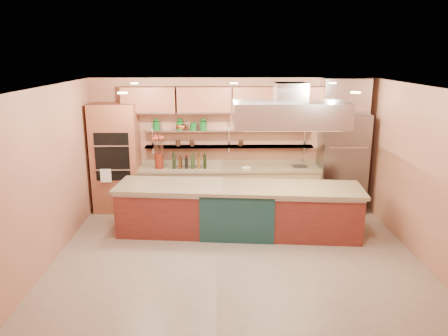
{
  "coord_description": "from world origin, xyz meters",
  "views": [
    {
      "loc": [
        -0.32,
        -6.83,
        3.29
      ],
      "look_at": [
        -0.18,
        1.0,
        1.23
      ],
      "focal_mm": 35.0,
      "sensor_mm": 36.0,
      "label": 1
    }
  ],
  "objects_px": {
    "island": "(238,209)",
    "green_canister": "(193,126)",
    "refrigerator": "(342,162)",
    "kitchen_scale": "(246,166)",
    "copper_kettle": "(183,127)",
    "flower_vase": "(159,161)"
  },
  "relations": [
    {
      "from": "island",
      "to": "flower_vase",
      "type": "xyz_separation_m",
      "value": [
        -1.62,
        1.29,
        0.63
      ]
    },
    {
      "from": "refrigerator",
      "to": "island",
      "type": "bearing_deg",
      "value": -150.66
    },
    {
      "from": "kitchen_scale",
      "to": "flower_vase",
      "type": "bearing_deg",
      "value": -171.48
    },
    {
      "from": "refrigerator",
      "to": "kitchen_scale",
      "type": "height_order",
      "value": "refrigerator"
    },
    {
      "from": "island",
      "to": "flower_vase",
      "type": "relative_size",
      "value": 13.99
    },
    {
      "from": "copper_kettle",
      "to": "refrigerator",
      "type": "bearing_deg",
      "value": -3.88
    },
    {
      "from": "kitchen_scale",
      "to": "copper_kettle",
      "type": "bearing_deg",
      "value": 179.27
    },
    {
      "from": "green_canister",
      "to": "island",
      "type": "bearing_deg",
      "value": -59.38
    },
    {
      "from": "island",
      "to": "copper_kettle",
      "type": "relative_size",
      "value": 27.43
    },
    {
      "from": "flower_vase",
      "to": "green_canister",
      "type": "relative_size",
      "value": 2.0
    },
    {
      "from": "island",
      "to": "copper_kettle",
      "type": "xyz_separation_m",
      "value": [
        -1.12,
        1.51,
        1.32
      ]
    },
    {
      "from": "flower_vase",
      "to": "kitchen_scale",
      "type": "relative_size",
      "value": 1.87
    },
    {
      "from": "flower_vase",
      "to": "green_canister",
      "type": "xyz_separation_m",
      "value": [
        0.73,
        0.22,
        0.71
      ]
    },
    {
      "from": "flower_vase",
      "to": "copper_kettle",
      "type": "xyz_separation_m",
      "value": [
        0.5,
        0.22,
        0.69
      ]
    },
    {
      "from": "flower_vase",
      "to": "refrigerator",
      "type": "bearing_deg",
      "value": -0.15
    },
    {
      "from": "refrigerator",
      "to": "green_canister",
      "type": "xyz_separation_m",
      "value": [
        -3.16,
        0.23,
        0.74
      ]
    },
    {
      "from": "island",
      "to": "green_canister",
      "type": "distance_m",
      "value": 2.2
    },
    {
      "from": "island",
      "to": "copper_kettle",
      "type": "distance_m",
      "value": 2.29
    },
    {
      "from": "copper_kettle",
      "to": "flower_vase",
      "type": "bearing_deg",
      "value": -156.22
    },
    {
      "from": "copper_kettle",
      "to": "island",
      "type": "bearing_deg",
      "value": -53.4
    },
    {
      "from": "island",
      "to": "green_canister",
      "type": "relative_size",
      "value": 27.93
    },
    {
      "from": "island",
      "to": "kitchen_scale",
      "type": "xyz_separation_m",
      "value": [
        0.23,
        1.29,
        0.51
      ]
    }
  ]
}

